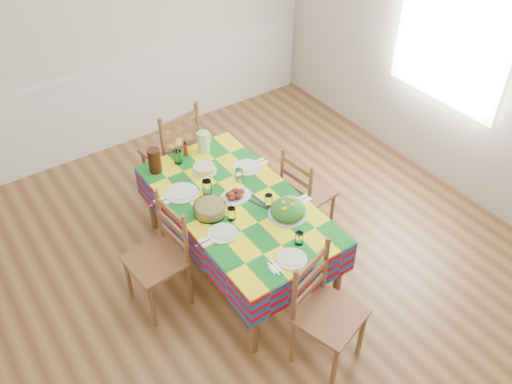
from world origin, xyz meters
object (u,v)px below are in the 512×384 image
Objects in this scene: dining_table at (237,209)px; green_pitcher at (203,142)px; chair_near at (325,313)px; chair_right at (305,194)px; chair_far at (174,153)px; chair_left at (160,258)px; tea_pitcher at (155,161)px; meat_platter at (235,195)px.

green_pitcher is (0.13, 0.72, 0.17)m from dining_table.
chair_near is 1.28m from chair_right.
chair_near is at bearing 140.30° from chair_right.
chair_near is 2.15m from chair_far.
chair_near is at bearing 80.64° from chair_far.
green_pitcher is 1.83m from chair_near.
dining_table is at bearing -100.55° from green_pitcher.
chair_far is at bearing 142.33° from chair_left.
meat_platter is at bearing -61.82° from tea_pitcher.
chair_far is at bearing 109.77° from green_pitcher.
green_pitcher is 0.46m from chair_far.
chair_left is (-0.35, -0.70, -0.32)m from tea_pitcher.
chair_far reaches higher than chair_left.
dining_table is at bearing 84.74° from chair_left.
chair_left is (-0.68, 0.00, -0.14)m from dining_table.
chair_far is (0.02, 2.15, 0.03)m from chair_near.
chair_right is (0.67, -0.05, -0.27)m from meat_platter.
green_pitcher is at bearing 100.93° from chair_far.
dining_table is 6.30× the size of meat_platter.
green_pitcher reaches higher than dining_table.
meat_platter is 1.05m from chair_far.
green_pitcher is at bearing 68.76° from chair_near.
chair_left reaches higher than chair_right.
green_pitcher is 0.20× the size of chair_left.
green_pitcher is at bearing 2.44° from tea_pitcher.
meat_platter is at bearing 78.88° from chair_right.
green_pitcher is 0.19× the size of chair_far.
green_pitcher is at bearing 30.42° from chair_right.
tea_pitcher is (-0.33, 0.70, 0.18)m from dining_table.
chair_near reaches higher than green_pitcher.
chair_far is (0.34, 0.37, -0.28)m from tea_pitcher.
dining_table is 1.08m from chair_far.
dining_table is 9.22× the size of green_pitcher.
chair_near reaches higher than dining_table.
chair_left is at bearing 105.12° from chair_near.
chair_far reaches higher than tea_pitcher.
meat_platter is at bearing 81.63° from chair_far.
chair_left is (-0.70, -0.04, -0.24)m from meat_platter.
chair_far is (-0.13, 0.35, -0.27)m from green_pitcher.
green_pitcher is (0.12, 0.67, 0.07)m from meat_platter.
dining_table is 1.83× the size of chair_near.
green_pitcher reaches higher than meat_platter.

